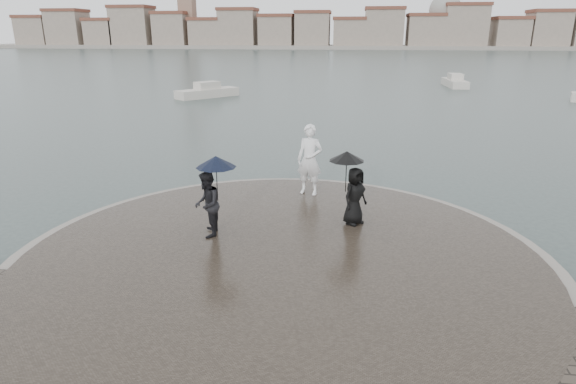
# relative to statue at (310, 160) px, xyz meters

# --- Properties ---
(ground) EXTENTS (400.00, 400.00, 0.00)m
(ground) POSITION_rel_statue_xyz_m (-0.26, -7.99, -1.47)
(ground) COLOR #2B3835
(ground) RESTS_ON ground
(kerb_ring) EXTENTS (12.50, 12.50, 0.32)m
(kerb_ring) POSITION_rel_statue_xyz_m (-0.26, -4.49, -1.31)
(kerb_ring) COLOR gray
(kerb_ring) RESTS_ON ground
(quay_tip) EXTENTS (11.90, 11.90, 0.36)m
(quay_tip) POSITION_rel_statue_xyz_m (-0.26, -4.49, -1.28)
(quay_tip) COLOR #2D261E
(quay_tip) RESTS_ON ground
(statue) EXTENTS (0.91, 0.71, 2.21)m
(statue) POSITION_rel_statue_xyz_m (0.00, 0.00, 0.00)
(statue) COLOR white
(statue) RESTS_ON quay_tip
(visitor_left) EXTENTS (1.13, 1.05, 2.04)m
(visitor_left) POSITION_rel_statue_xyz_m (-2.17, -3.60, -0.01)
(visitor_left) COLOR black
(visitor_left) RESTS_ON quay_tip
(visitor_right) EXTENTS (1.15, 1.01, 1.95)m
(visitor_right) POSITION_rel_statue_xyz_m (1.33, -2.32, -0.04)
(visitor_right) COLOR black
(visitor_right) RESTS_ON quay_tip
(far_skyline) EXTENTS (260.00, 20.00, 37.00)m
(far_skyline) POSITION_rel_statue_xyz_m (-6.56, 152.71, 4.15)
(far_skyline) COLOR gray
(far_skyline) RESTS_ON ground
(boats) EXTENTS (37.34, 16.88, 1.50)m
(boats) POSITION_rel_statue_xyz_m (7.30, 29.56, -1.09)
(boats) COLOR beige
(boats) RESTS_ON ground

